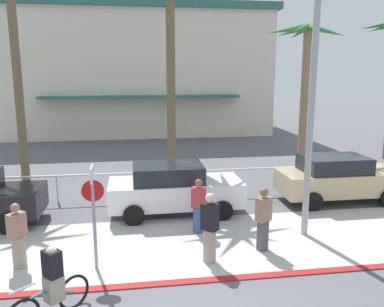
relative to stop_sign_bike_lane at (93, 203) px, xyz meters
name	(u,v)px	position (x,y,z in m)	size (l,w,h in m)	color
ground_plane	(149,187)	(1.57, 6.86, -1.68)	(80.00, 80.00, 0.00)	#5B5B60
sidewalk_strip	(158,246)	(1.57, 1.06, -1.67)	(44.00, 4.00, 0.02)	beige
curb_paint	(165,283)	(1.57, -0.94, -1.66)	(44.00, 0.24, 0.03)	maroon
building_backdrop	(139,71)	(1.64, 24.34, 3.04)	(19.76, 12.38, 9.39)	beige
rail_fence	(150,177)	(1.57, 5.36, -0.84)	(24.73, 0.08, 1.04)	white
stop_sign_bike_lane	(93,203)	(0.00, 0.00, 0.00)	(0.52, 0.56, 2.56)	gray
streetlight_curb	(317,88)	(5.85, 1.00, 2.60)	(0.24, 2.54, 7.50)	#9EA0A5
palm_tree_2	(13,9)	(-3.67, 8.73, 5.47)	(3.32, 2.66, 9.83)	brown
palm_tree_3	(169,28)	(2.51, 7.20, 4.69)	(3.71, 3.64, 8.28)	brown
palm_tree_4	(306,60)	(8.60, 7.94, 3.52)	(3.57, 3.25, 6.75)	#846B4C
car_white_2	(174,188)	(2.27, 3.62, -0.81)	(4.40, 2.02, 1.69)	white
car_tan_3	(338,178)	(8.36, 4.02, -0.81)	(4.40, 2.02, 1.69)	tan
cyclist_teal_0	(51,285)	(-0.67, -1.88, -0.98)	(1.38, 1.27, 1.50)	black
pedestrian_0	(263,222)	(4.31, 0.43, -0.87)	(0.48, 0.44, 1.73)	#4C4C51
pedestrian_1	(18,238)	(-1.86, 0.38, -0.92)	(0.46, 0.47, 1.64)	gray
pedestrian_2	(210,231)	(2.78, -0.05, -0.83)	(0.47, 0.47, 1.80)	gray
pedestrian_3	(199,208)	(2.81, 1.85, -0.92)	(0.47, 0.42, 1.64)	#384C7A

